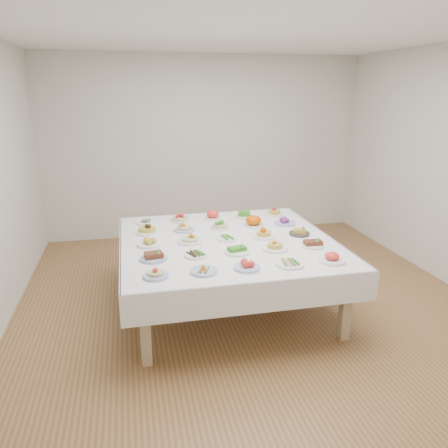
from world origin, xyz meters
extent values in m
plane|color=olive|center=(0.00, 0.00, 0.00)|extent=(5.00, 5.00, 0.00)
cube|color=white|center=(0.00, 0.00, 2.80)|extent=(5.00, 5.00, 0.02)
cube|color=silver|center=(0.00, 2.50, 1.40)|extent=(5.00, 0.02, 2.80)
cube|color=silver|center=(0.00, -2.50, 1.40)|extent=(5.00, 0.02, 2.80)
cube|color=white|center=(-0.25, -0.11, 0.72)|extent=(2.20, 2.20, 0.06)
cube|color=white|center=(-0.25, 0.99, 0.61)|extent=(2.22, 0.01, 0.28)
cube|color=white|center=(-0.25, -1.20, 0.61)|extent=(2.22, 0.02, 0.28)
cube|color=white|center=(0.85, -0.11, 0.61)|extent=(0.01, 2.22, 0.28)
cube|color=white|center=(-1.34, -0.11, 0.61)|extent=(0.02, 2.22, 0.28)
cube|color=tan|center=(-1.16, -1.02, 0.34)|extent=(0.09, 0.09, 0.69)
cube|color=tan|center=(0.67, -1.02, 0.34)|extent=(0.09, 0.09, 0.69)
cube|color=tan|center=(-1.16, 0.81, 0.34)|extent=(0.09, 0.09, 0.69)
cube|color=tan|center=(0.67, 0.81, 0.34)|extent=(0.09, 0.09, 0.69)
cylinder|color=#4C66B2|center=(-1.05, -0.91, 0.76)|extent=(0.21, 0.21, 0.02)
cylinder|color=#4C66B2|center=(-0.64, -0.91, 0.76)|extent=(0.23, 0.23, 0.02)
cylinder|color=#4C66B2|center=(-0.25, -0.91, 0.76)|extent=(0.23, 0.23, 0.02)
cylinder|color=white|center=(0.15, -0.92, 0.76)|extent=(0.25, 0.25, 0.02)
cylinder|color=white|center=(0.55, -0.91, 0.76)|extent=(0.24, 0.24, 0.02)
cylinder|color=#4C66B2|center=(-1.04, -0.51, 0.76)|extent=(0.25, 0.25, 0.02)
cylinder|color=white|center=(-0.64, -0.51, 0.76)|extent=(0.22, 0.22, 0.02)
cylinder|color=white|center=(-0.24, -0.50, 0.76)|extent=(0.25, 0.25, 0.02)
cylinder|color=white|center=(0.15, -0.50, 0.76)|extent=(0.25, 0.25, 0.02)
cylinder|color=white|center=(0.55, -0.50, 0.76)|extent=(0.22, 0.22, 0.02)
cylinder|color=white|center=(-1.05, -0.10, 0.76)|extent=(0.24, 0.24, 0.02)
cylinder|color=white|center=(-0.64, -0.11, 0.76)|extent=(0.25, 0.25, 0.02)
cylinder|color=white|center=(-0.25, -0.10, 0.76)|extent=(0.21, 0.21, 0.02)
cylinder|color=white|center=(0.16, -0.11, 0.76)|extent=(0.24, 0.24, 0.02)
cylinder|color=#302D2A|center=(0.56, -0.11, 0.76)|extent=(0.22, 0.22, 0.02)
cylinder|color=white|center=(-1.05, 0.30, 0.76)|extent=(0.24, 0.24, 0.02)
cylinder|color=#4C66B2|center=(-0.64, 0.30, 0.76)|extent=(0.23, 0.23, 0.02)
cylinder|color=white|center=(-0.24, 0.30, 0.76)|extent=(0.21, 0.21, 0.02)
cylinder|color=white|center=(0.16, 0.30, 0.76)|extent=(0.23, 0.23, 0.02)
cylinder|color=#4C66B2|center=(0.55, 0.30, 0.76)|extent=(0.24, 0.24, 0.02)
cylinder|color=white|center=(-1.05, 0.69, 0.76)|extent=(0.23, 0.23, 0.02)
cylinder|color=white|center=(-0.64, 0.69, 0.76)|extent=(0.22, 0.22, 0.02)
cylinder|color=white|center=(-0.24, 0.69, 0.76)|extent=(0.21, 0.21, 0.02)
cylinder|color=white|center=(0.16, 0.68, 0.76)|extent=(0.22, 0.22, 0.02)
cylinder|color=white|center=(0.55, 0.69, 0.76)|extent=(0.21, 0.21, 0.02)
camera|label=1|loc=(-1.23, -4.34, 2.25)|focal=35.00mm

